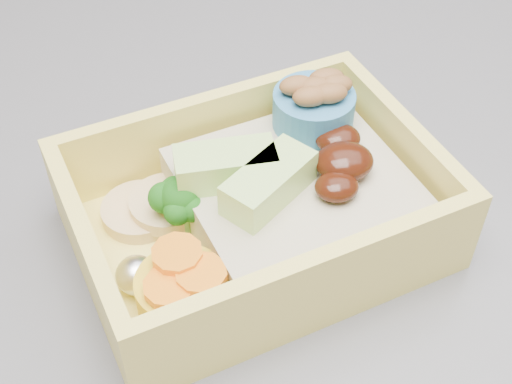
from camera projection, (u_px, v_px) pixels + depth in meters
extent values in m
cube|color=#3F3E44|center=(473.00, 181.00, 0.49)|extent=(1.24, 0.84, 0.04)
cube|color=#F8E466|center=(256.00, 233.00, 0.42)|extent=(0.23, 0.20, 0.01)
cube|color=#F8E466|center=(209.00, 128.00, 0.44)|extent=(0.20, 0.06, 0.05)
cube|color=#F8E466|center=(315.00, 287.00, 0.36)|extent=(0.20, 0.06, 0.05)
cube|color=#F8E466|center=(400.00, 149.00, 0.43)|extent=(0.04, 0.13, 0.05)
cube|color=#F8E466|center=(89.00, 256.00, 0.37)|extent=(0.04, 0.13, 0.05)
cube|color=tan|center=(294.00, 197.00, 0.41)|extent=(0.15, 0.14, 0.03)
ellipsoid|color=black|center=(344.00, 162.00, 0.40)|extent=(0.04, 0.04, 0.02)
ellipsoid|color=black|center=(338.00, 139.00, 0.42)|extent=(0.03, 0.03, 0.01)
ellipsoid|color=black|center=(337.00, 187.00, 0.39)|extent=(0.03, 0.03, 0.01)
cube|color=#C0F37F|center=(269.00, 183.00, 0.39)|extent=(0.06, 0.06, 0.02)
cube|color=#C0F37F|center=(226.00, 166.00, 0.40)|extent=(0.06, 0.03, 0.02)
cylinder|color=#6AA659|center=(183.00, 221.00, 0.41)|extent=(0.01, 0.01, 0.02)
sphere|color=#1A6016|center=(180.00, 197.00, 0.40)|extent=(0.02, 0.02, 0.02)
sphere|color=#1A6016|center=(192.00, 190.00, 0.40)|extent=(0.02, 0.02, 0.02)
sphere|color=#1A6016|center=(164.00, 198.00, 0.40)|extent=(0.02, 0.02, 0.02)
sphere|color=#1A6016|center=(191.00, 208.00, 0.39)|extent=(0.02, 0.02, 0.02)
sphere|color=#1A6016|center=(177.00, 212.00, 0.39)|extent=(0.02, 0.02, 0.02)
sphere|color=#1A6016|center=(174.00, 190.00, 0.40)|extent=(0.02, 0.02, 0.02)
cylinder|color=gold|center=(183.00, 293.00, 0.37)|extent=(0.05, 0.05, 0.02)
cylinder|color=orange|center=(179.00, 273.00, 0.36)|extent=(0.03, 0.03, 0.00)
cylinder|color=orange|center=(169.00, 287.00, 0.35)|extent=(0.03, 0.03, 0.00)
cylinder|color=orange|center=(201.00, 274.00, 0.36)|extent=(0.03, 0.03, 0.00)
cylinder|color=orange|center=(177.00, 254.00, 0.36)|extent=(0.03, 0.03, 0.00)
cylinder|color=tan|center=(139.00, 211.00, 0.42)|extent=(0.04, 0.04, 0.01)
cylinder|color=tan|center=(168.00, 204.00, 0.42)|extent=(0.04, 0.04, 0.01)
ellipsoid|color=silver|center=(189.00, 176.00, 0.43)|extent=(0.02, 0.02, 0.02)
ellipsoid|color=silver|center=(136.00, 275.00, 0.38)|extent=(0.02, 0.02, 0.02)
cylinder|color=teal|center=(313.00, 109.00, 0.43)|extent=(0.05, 0.05, 0.02)
ellipsoid|color=brown|center=(315.00, 87.00, 0.42)|extent=(0.02, 0.02, 0.01)
ellipsoid|color=brown|center=(326.00, 78.00, 0.42)|extent=(0.02, 0.02, 0.01)
ellipsoid|color=brown|center=(297.00, 86.00, 0.42)|extent=(0.02, 0.02, 0.01)
ellipsoid|color=brown|center=(329.00, 93.00, 0.41)|extent=(0.02, 0.02, 0.01)
ellipsoid|color=brown|center=(311.00, 96.00, 0.41)|extent=(0.02, 0.02, 0.01)
ellipsoid|color=brown|center=(335.00, 85.00, 0.42)|extent=(0.02, 0.02, 0.01)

